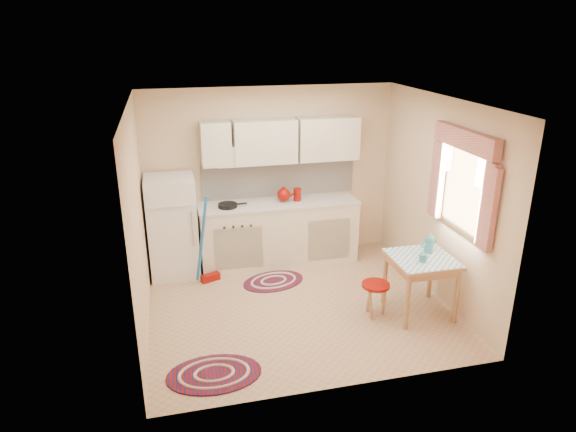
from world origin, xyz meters
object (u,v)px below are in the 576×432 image
object	(u,v)px
base_cabinets	(278,233)
fridge	(173,227)
table	(420,285)
stool	(375,299)

from	to	relation	value
base_cabinets	fridge	bearing A→B (deg)	-178.07
table	fridge	bearing A→B (deg)	148.06
fridge	base_cabinets	size ratio (longest dim) A/B	0.62
base_cabinets	table	size ratio (longest dim) A/B	3.12
base_cabinets	stool	world-z (taller)	base_cabinets
stool	fridge	bearing A→B (deg)	143.29
table	stool	xyz separation A→B (m)	(-0.54, 0.06, -0.15)
base_cabinets	table	distance (m)	2.24
fridge	stool	distance (m)	2.88
table	stool	bearing A→B (deg)	173.74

